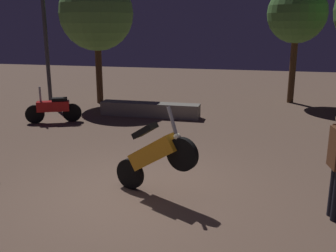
% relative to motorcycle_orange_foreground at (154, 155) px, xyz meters
% --- Properties ---
extents(ground_plane, '(40.00, 40.00, 0.00)m').
position_rel_motorcycle_orange_foreground_xyz_m(ground_plane, '(-0.46, 0.01, -0.74)').
color(ground_plane, brown).
extents(motorcycle_orange_foreground, '(1.59, 0.67, 1.63)m').
position_rel_motorcycle_orange_foreground_xyz_m(motorcycle_orange_foreground, '(0.00, 0.00, 0.00)').
color(motorcycle_orange_foreground, black).
rests_on(motorcycle_orange_foreground, ground_plane).
extents(motorcycle_red_parked_left, '(1.56, 0.77, 1.11)m').
position_rel_motorcycle_orange_foreground_xyz_m(motorcycle_red_parked_left, '(-4.35, 4.33, -0.31)').
color(motorcycle_red_parked_left, black).
rests_on(motorcycle_red_parked_left, ground_plane).
extents(streetlamp_near, '(0.36, 0.36, 4.99)m').
position_rel_motorcycle_orange_foreground_xyz_m(streetlamp_near, '(-5.85, 6.75, 2.43)').
color(streetlamp_near, '#38383D').
rests_on(streetlamp_near, ground_plane).
extents(tree_left_bg, '(2.68, 2.68, 4.64)m').
position_rel_motorcycle_orange_foreground_xyz_m(tree_left_bg, '(-4.21, 7.56, 2.54)').
color(tree_left_bg, '#4C331E').
rests_on(tree_left_bg, ground_plane).
extents(tree_right_bg, '(2.15, 2.15, 4.38)m').
position_rel_motorcycle_orange_foreground_xyz_m(tree_right_bg, '(2.91, 9.26, 2.53)').
color(tree_right_bg, '#4C331E').
rests_on(tree_right_bg, ground_plane).
extents(planter_wall_low, '(3.25, 0.50, 0.45)m').
position_rel_motorcycle_orange_foreground_xyz_m(planter_wall_low, '(-1.72, 5.78, -0.52)').
color(planter_wall_low, gray).
rests_on(planter_wall_low, ground_plane).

